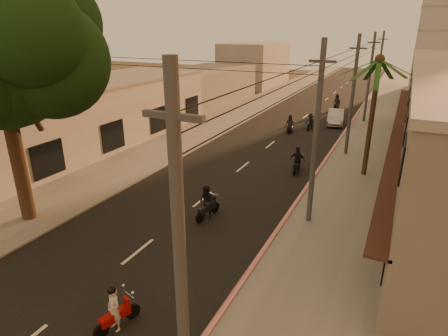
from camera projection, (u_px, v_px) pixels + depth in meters
The scene contains 19 objects.
ground at pixel (107, 277), 15.04m from camera, with size 160.00×160.00×0.00m, color #383023.
road at pixel (270, 145), 31.90m from camera, with size 10.00×140.00×0.02m, color black.
sidewalk_right at pixel (363, 156), 28.83m from camera, with size 5.00×140.00×0.12m, color slate.
sidewalk_left at pixel (194, 134), 34.92m from camera, with size 5.00×140.00×0.12m, color slate.
curb_stripe at pixel (317, 172), 25.58m from camera, with size 0.20×60.00×0.20m, color red.
left_building at pixel (91, 113), 31.60m from camera, with size 8.20×24.20×5.20m.
broadleaf_tree at pixel (4, 50), 16.54m from camera, with size 9.60×8.70×12.10m.
palm_tree at pixel (379, 67), 22.76m from camera, with size 5.00×5.00×8.20m.
utility_poles at pixel (356, 69), 27.07m from camera, with size 1.20×48.26×9.00m.
filler_right at pixel (445, 82), 46.23m from camera, with size 8.00×14.00×6.00m, color #A8A298.
filler_left_near at pixel (204, 86), 48.60m from camera, with size 8.00×14.00×4.40m, color #A8A298.
filler_left_far at pixel (255, 64), 63.32m from camera, with size 8.00×14.00×7.00m, color #A8A298.
scooter_red at pixel (115, 310), 12.20m from camera, with size 0.89×1.70×1.72m.
scooter_mid_a at pixel (207, 203), 19.36m from camera, with size 1.08×1.95×1.92m.
scooter_mid_b at pixel (297, 161), 25.57m from camera, with size 1.12×1.94×1.91m.
scooter_far_a at pixel (290, 125), 35.26m from camera, with size 0.99×1.76×1.74m.
scooter_far_b at pixel (310, 122), 36.41m from camera, with size 1.06×1.66×1.62m.
parked_car at pixel (336, 117), 38.47m from camera, with size 2.20×4.63×1.47m, color #A7AAB0.
scooter_far_c at pixel (337, 103), 45.07m from camera, with size 1.04×1.98×1.96m.
Camera 1 is at (9.68, -9.24, 9.41)m, focal length 30.00 mm.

